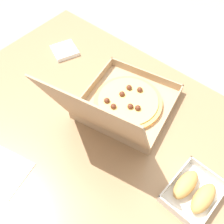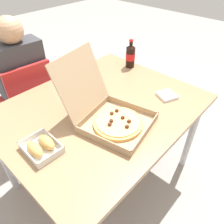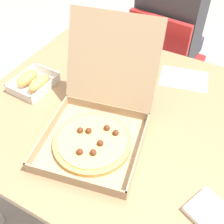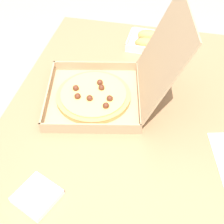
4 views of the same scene
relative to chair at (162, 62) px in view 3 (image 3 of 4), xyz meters
The scene contains 8 objects.
ground_plane 0.89m from the chair, 80.31° to the right, with size 10.00×10.00×0.00m, color gray.
dining_table 0.77m from the chair, 80.31° to the right, with size 1.24×1.00×0.72m.
chair is the anchor object (origin of this frame).
diner_person 0.21m from the chair, 84.77° to the left, with size 0.37×0.43×1.15m.
pizza_box_open 0.94m from the chair, 86.39° to the right, with size 0.43×0.53×0.37m.
bread_side_box 0.89m from the chair, 112.99° to the right, with size 0.16×0.20×0.06m.
paper_menu 0.53m from the chair, 60.72° to the right, with size 0.21×0.15×0.00m, color white.
napkin_pile 1.13m from the chair, 63.32° to the right, with size 0.11×0.11×0.02m, color white.
Camera 3 is at (0.30, -0.71, 1.51)m, focal length 44.56 mm.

